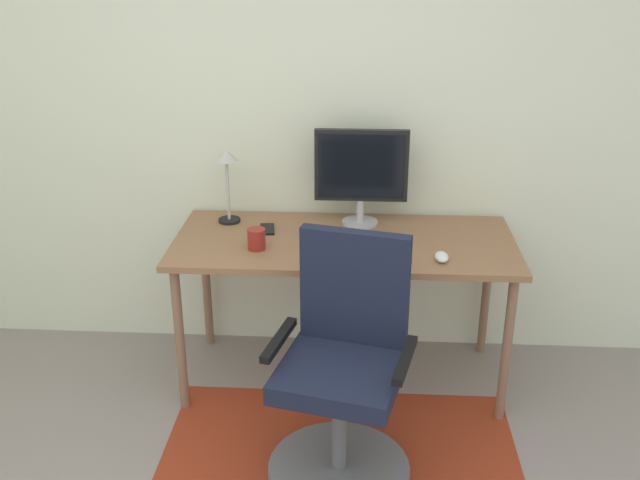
# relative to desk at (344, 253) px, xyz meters

# --- Properties ---
(wall_back) EXTENTS (6.00, 0.10, 2.60)m
(wall_back) POSITION_rel_desk_xyz_m (-0.30, 0.43, 0.60)
(wall_back) COLOR #E7EDCF
(wall_back) RESTS_ON ground
(area_rug) EXTENTS (1.55, 1.01, 0.01)m
(area_rug) POSITION_rel_desk_xyz_m (0.01, -0.64, -0.69)
(area_rug) COLOR maroon
(area_rug) RESTS_ON ground
(desk) EXTENTS (1.62, 0.72, 0.77)m
(desk) POSITION_rel_desk_xyz_m (0.00, 0.00, 0.00)
(desk) COLOR #8F6342
(desk) RESTS_ON ground
(monitor) EXTENTS (0.46, 0.18, 0.48)m
(monitor) POSITION_rel_desk_xyz_m (0.07, 0.22, 0.35)
(monitor) COLOR #B2B2B7
(monitor) RESTS_ON desk
(keyboard) EXTENTS (0.43, 0.13, 0.02)m
(keyboard) POSITION_rel_desk_xyz_m (0.09, -0.25, 0.08)
(keyboard) COLOR white
(keyboard) RESTS_ON desk
(computer_mouse) EXTENTS (0.06, 0.10, 0.03)m
(computer_mouse) POSITION_rel_desk_xyz_m (0.44, -0.21, 0.09)
(computer_mouse) COLOR white
(computer_mouse) RESTS_ON desk
(coffee_cup) EXTENTS (0.08, 0.08, 0.10)m
(coffee_cup) POSITION_rel_desk_xyz_m (-0.40, -0.13, 0.12)
(coffee_cup) COLOR maroon
(coffee_cup) RESTS_ON desk
(cell_phone) EXTENTS (0.09, 0.15, 0.01)m
(cell_phone) POSITION_rel_desk_xyz_m (-0.38, 0.10, 0.07)
(cell_phone) COLOR black
(cell_phone) RESTS_ON desk
(desk_lamp) EXTENTS (0.11, 0.11, 0.38)m
(desk_lamp) POSITION_rel_desk_xyz_m (-0.59, 0.20, 0.34)
(desk_lamp) COLOR black
(desk_lamp) RESTS_ON desk
(office_chair) EXTENTS (0.61, 0.59, 1.03)m
(office_chair) POSITION_rel_desk_xyz_m (0.02, -0.69, -0.29)
(office_chair) COLOR slate
(office_chair) RESTS_ON ground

